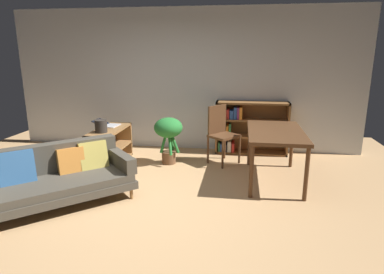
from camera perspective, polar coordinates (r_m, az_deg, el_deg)
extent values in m
plane|color=tan|center=(4.26, -7.86, -11.76)|extent=(8.16, 8.16, 0.00)
cube|color=silver|center=(6.48, -1.50, 9.80)|extent=(6.80, 0.10, 2.70)
cylinder|color=olive|center=(4.46, -10.48, -9.62)|extent=(0.04, 0.04, 0.14)
cylinder|color=olive|center=(5.08, -13.73, -6.77)|extent=(0.04, 0.04, 0.14)
cube|color=#474238|center=(4.52, -21.49, -8.41)|extent=(1.82, 1.76, 0.10)
cube|color=#474238|center=(4.49, -21.61, -7.23)|extent=(1.75, 1.69, 0.10)
cube|color=#474238|center=(4.71, -22.76, -3.22)|extent=(1.33, 1.24, 0.38)
cube|color=#474238|center=(4.64, -12.34, -3.83)|extent=(0.64, 0.68, 0.20)
cube|color=#336093|center=(4.51, -28.17, -4.71)|extent=(0.43, 0.42, 0.42)
cube|color=orange|center=(4.62, -20.28, -3.84)|extent=(0.36, 0.35, 0.35)
cube|color=tan|center=(4.69, -16.78, -3.06)|extent=(0.40, 0.39, 0.39)
cube|color=olive|center=(6.30, -12.19, -0.27)|extent=(0.41, 0.04, 0.62)
cube|color=olive|center=(5.34, -16.22, -3.16)|extent=(0.41, 0.04, 0.62)
cube|color=olive|center=(5.83, -14.02, -1.95)|extent=(0.41, 1.08, 0.04)
cube|color=olive|center=(5.74, -14.22, 1.19)|extent=(0.41, 1.12, 0.04)
cube|color=olive|center=(5.90, -13.87, -4.31)|extent=(0.41, 1.08, 0.04)
cube|color=silver|center=(5.94, -13.81, 1.92)|extent=(0.25, 0.33, 0.02)
cube|color=black|center=(6.03, -15.58, 2.47)|extent=(0.22, 0.32, 0.09)
cylinder|color=#2D2823|center=(5.50, -15.52, 1.82)|extent=(0.19, 0.19, 0.20)
cylinder|color=slate|center=(5.49, -15.55, 2.24)|extent=(0.11, 0.11, 0.01)
cylinder|color=brown|center=(5.74, -4.04, -3.54)|extent=(0.24, 0.24, 0.21)
cylinder|color=#287A33|center=(5.61, -3.26, -0.42)|extent=(0.22, 0.09, 0.48)
cylinder|color=#287A33|center=(5.70, -3.69, -0.39)|extent=(0.10, 0.17, 0.43)
cylinder|color=#287A33|center=(5.72, -4.68, -0.17)|extent=(0.18, 0.17, 0.47)
cylinder|color=#287A33|center=(5.62, -4.78, -0.34)|extent=(0.16, 0.13, 0.49)
cylinder|color=#287A33|center=(5.54, -3.88, -0.88)|extent=(0.13, 0.25, 0.43)
ellipsoid|color=#287A33|center=(5.60, -4.13, 1.65)|extent=(0.49, 0.49, 0.34)
cylinder|color=#56351E|center=(5.66, 9.95, -1.28)|extent=(0.06, 0.06, 0.72)
cylinder|color=#56351E|center=(4.39, 10.26, -5.95)|extent=(0.06, 0.06, 0.72)
cylinder|color=#56351E|center=(5.72, 16.91, -1.52)|extent=(0.06, 0.06, 0.72)
cylinder|color=#56351E|center=(4.47, 19.24, -6.18)|extent=(0.06, 0.06, 0.72)
cube|color=#56351E|center=(4.94, 14.31, 0.82)|extent=(0.79, 1.43, 0.05)
cylinder|color=#56351E|center=(5.74, 8.23, -2.29)|extent=(0.04, 0.04, 0.47)
cylinder|color=#56351E|center=(5.45, 5.34, -3.11)|extent=(0.04, 0.04, 0.47)
cylinder|color=#56351E|center=(5.97, 5.68, -1.55)|extent=(0.04, 0.04, 0.47)
cylinder|color=#56351E|center=(5.70, 2.79, -2.29)|extent=(0.04, 0.04, 0.47)
cube|color=#56351E|center=(5.65, 5.58, 0.19)|extent=(0.59, 0.60, 0.04)
cube|color=#56351E|center=(5.71, 4.37, 3.08)|extent=(0.29, 0.33, 0.49)
cube|color=brown|center=(6.31, 4.34, 1.76)|extent=(0.04, 0.33, 0.99)
cube|color=brown|center=(6.35, 16.21, 1.31)|extent=(0.04, 0.33, 0.99)
cube|color=brown|center=(6.21, 10.49, 5.83)|extent=(1.35, 0.33, 0.04)
cube|color=brown|center=(6.41, 10.11, -2.60)|extent=(1.35, 0.33, 0.04)
cube|color=brown|center=(6.43, 10.27, 1.83)|extent=(1.31, 0.04, 0.99)
cube|color=brown|center=(6.33, 10.23, 0.15)|extent=(1.31, 0.31, 0.04)
cube|color=brown|center=(6.26, 10.36, 2.96)|extent=(1.31, 0.31, 0.04)
cube|color=#337F47|center=(6.37, 4.74, -1.60)|extent=(0.03, 0.21, 0.17)
cube|color=#2D5199|center=(6.37, 5.21, -1.70)|extent=(0.06, 0.22, 0.15)
cube|color=black|center=(6.38, 5.81, -1.70)|extent=(0.07, 0.27, 0.14)
cube|color=silver|center=(6.36, 6.51, -1.50)|extent=(0.07, 0.24, 0.20)
cube|color=red|center=(6.37, 7.15, -1.62)|extent=(0.05, 0.26, 0.18)
cube|color=silver|center=(6.30, 4.86, 1.22)|extent=(0.04, 0.27, 0.17)
cube|color=#2D5199|center=(6.28, 5.29, 1.24)|extent=(0.03, 0.20, 0.18)
cube|color=gold|center=(6.29, 5.70, 1.32)|extent=(0.04, 0.27, 0.20)
cube|color=orange|center=(6.29, 6.18, 1.26)|extent=(0.04, 0.26, 0.19)
cube|color=#337F47|center=(6.27, 6.60, 1.36)|extent=(0.04, 0.21, 0.22)
cube|color=silver|center=(6.22, 5.02, 4.12)|extent=(0.07, 0.20, 0.19)
cube|color=#337F47|center=(6.21, 5.70, 4.08)|extent=(0.06, 0.20, 0.19)
cube|color=red|center=(6.22, 6.25, 4.04)|extent=(0.05, 0.22, 0.18)
cube|color=#2D5199|center=(6.22, 6.91, 3.94)|extent=(0.07, 0.23, 0.16)
cube|color=#2D5199|center=(6.20, 7.53, 4.16)|extent=(0.05, 0.20, 0.22)
cube|color=#993884|center=(6.20, 8.02, 4.15)|extent=(0.03, 0.21, 0.22)
cube|color=orange|center=(6.22, 8.48, 4.19)|extent=(0.05, 0.27, 0.23)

